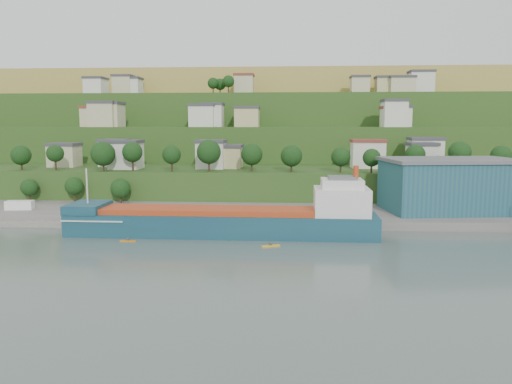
# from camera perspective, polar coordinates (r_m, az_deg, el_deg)

# --- Properties ---
(ground) EXTENTS (500.00, 500.00, 0.00)m
(ground) POSITION_cam_1_polar(r_m,az_deg,el_deg) (95.86, -2.41, -6.09)
(ground) COLOR #4A5A55
(ground) RESTS_ON ground
(quay) EXTENTS (220.00, 26.00, 4.00)m
(quay) POSITION_cam_1_polar(r_m,az_deg,el_deg) (123.05, 8.35, -3.07)
(quay) COLOR slate
(quay) RESTS_ON ground
(pebble_beach) EXTENTS (40.00, 18.00, 2.40)m
(pebble_beach) POSITION_cam_1_polar(r_m,az_deg,el_deg) (133.82, -25.43, -2.88)
(pebble_beach) COLOR slate
(pebble_beach) RESTS_ON ground
(hillside) EXTENTS (360.00, 211.28, 96.00)m
(hillside) POSITION_cam_1_polar(r_m,az_deg,el_deg) (262.43, 1.63, 2.74)
(hillside) COLOR #284719
(hillside) RESTS_ON ground
(cargo_ship_near) EXTENTS (64.22, 10.59, 16.49)m
(cargo_ship_near) POSITION_cam_1_polar(r_m,az_deg,el_deg) (104.05, -2.83, -3.50)
(cargo_ship_near) COLOR #133848
(cargo_ship_near) RESTS_ON ground
(warehouse) EXTENTS (33.31, 23.06, 12.80)m
(warehouse) POSITION_cam_1_polar(r_m,az_deg,el_deg) (129.22, 21.26, 0.78)
(warehouse) COLOR navy
(warehouse) RESTS_ON quay
(caravan) EXTENTS (6.73, 3.58, 2.99)m
(caravan) POSITION_cam_1_polar(r_m,az_deg,el_deg) (136.53, -25.38, -1.53)
(caravan) COLOR white
(caravan) RESTS_ON pebble_beach
(dinghy) EXTENTS (4.58, 2.81, 0.86)m
(dinghy) POSITION_cam_1_polar(r_m,az_deg,el_deg) (126.99, -19.83, -2.37)
(dinghy) COLOR silver
(dinghy) RESTS_ON pebble_beach
(kayak_orange) EXTENTS (3.18, 0.58, 0.79)m
(kayak_orange) POSITION_cam_1_polar(r_m,az_deg,el_deg) (101.84, -14.41, -5.37)
(kayak_orange) COLOR orange
(kayak_orange) RESTS_ON ground
(kayak_yellow) EXTENTS (3.56, 1.77, 0.89)m
(kayak_yellow) POSITION_cam_1_polar(r_m,az_deg,el_deg) (94.74, 1.69, -6.09)
(kayak_yellow) COLOR gold
(kayak_yellow) RESTS_ON ground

